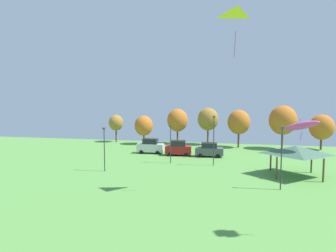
{
  "coord_description": "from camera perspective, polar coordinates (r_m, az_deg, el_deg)",
  "views": [
    {
      "loc": [
        3.29,
        1.23,
        8.26
      ],
      "look_at": [
        -0.22,
        16.73,
        7.04
      ],
      "focal_mm": 28.0,
      "sensor_mm": 36.0,
      "label": 1
    }
  ],
  "objects": [
    {
      "name": "kite_flying_1",
      "position": [
        25.03,
        14.95,
        22.09
      ],
      "size": [
        2.54,
        1.99,
        3.77
      ],
      "color": "yellow"
    },
    {
      "name": "kite_flying_2",
      "position": [
        42.75,
        -18.13,
        24.46
      ],
      "size": [
        2.04,
        1.72,
        0.25
      ],
      "color": "blue"
    },
    {
      "name": "kite_flying_3",
      "position": [
        33.62,
        27.04,
        0.07
      ],
      "size": [
        3.82,
        2.8,
        2.6
      ],
      "color": "#E54C93"
    },
    {
      "name": "parked_car_leftmost",
      "position": [
        45.9,
        -3.83,
        -4.38
      ],
      "size": [
        4.68,
        2.09,
        2.64
      ],
      "rotation": [
        0.0,
        0.0,
        0.04
      ],
      "color": "silver",
      "rests_on": "ground"
    },
    {
      "name": "parked_car_second_from_left",
      "position": [
        43.89,
        2.26,
        -4.84
      ],
      "size": [
        4.5,
        2.45,
        2.53
      ],
      "rotation": [
        0.0,
        0.0,
        0.12
      ],
      "color": "maroon",
      "rests_on": "ground"
    },
    {
      "name": "parked_car_third_from_left",
      "position": [
        43.29,
        8.95,
        -5.15
      ],
      "size": [
        4.58,
        2.26,
        2.3
      ],
      "rotation": [
        0.0,
        0.0,
        0.06
      ],
      "color": "#4C5156",
      "rests_on": "ground"
    },
    {
      "name": "park_pavilion",
      "position": [
        34.36,
        26.0,
        -4.75
      ],
      "size": [
        6.17,
        5.38,
        3.6
      ],
      "color": "brown",
      "rests_on": "ground"
    },
    {
      "name": "light_post_0",
      "position": [
        37.74,
        0.57,
        -3.35
      ],
      "size": [
        0.36,
        0.2,
        5.59
      ],
      "color": "#2D2D33",
      "rests_on": "ground"
    },
    {
      "name": "light_post_1",
      "position": [
        28.05,
        23.47,
        -5.69
      ],
      "size": [
        0.36,
        0.2,
        6.27
      ],
      "color": "#2D2D33",
      "rests_on": "ground"
    },
    {
      "name": "light_post_2",
      "position": [
        34.08,
        -13.7,
        -4.33
      ],
      "size": [
        0.36,
        0.2,
        5.57
      ],
      "color": "#2D2D33",
      "rests_on": "ground"
    },
    {
      "name": "light_post_3",
      "position": [
        36.73,
        9.93,
        -2.57
      ],
      "size": [
        0.36,
        0.2,
        6.92
      ],
      "color": "#2D2D33",
      "rests_on": "ground"
    },
    {
      "name": "treeline_tree_0",
      "position": [
        61.34,
        -11.25,
        0.68
      ],
      "size": [
        3.3,
        3.3,
        6.25
      ],
      "color": "brown",
      "rests_on": "ground"
    },
    {
      "name": "treeline_tree_1",
      "position": [
        56.82,
        -5.31,
        0.07
      ],
      "size": [
        3.96,
        3.96,
        6.21
      ],
      "color": "brown",
      "rests_on": "ground"
    },
    {
      "name": "treeline_tree_2",
      "position": [
        57.16,
        2.08,
        1.26
      ],
      "size": [
        4.51,
        4.51,
        7.66
      ],
      "color": "brown",
      "rests_on": "ground"
    },
    {
      "name": "treeline_tree_3",
      "position": [
        56.24,
        8.7,
        1.47
      ],
      "size": [
        4.38,
        4.38,
        7.89
      ],
      "color": "brown",
      "rests_on": "ground"
    },
    {
      "name": "treeline_tree_4",
      "position": [
        53.75,
        15.16,
        0.81
      ],
      "size": [
        4.4,
        4.4,
        7.5
      ],
      "color": "brown",
      "rests_on": "ground"
    },
    {
      "name": "treeline_tree_5",
      "position": [
        54.52,
        23.71,
        1.17
      ],
      "size": [
        5.06,
        5.06,
        8.36
      ],
      "color": "brown",
      "rests_on": "ground"
    },
    {
      "name": "treeline_tree_6",
      "position": [
        56.97,
        30.46,
        -0.23
      ],
      "size": [
        4.31,
        4.31,
        6.67
      ],
      "color": "brown",
      "rests_on": "ground"
    }
  ]
}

